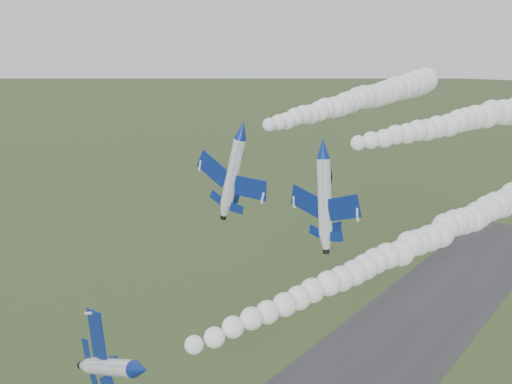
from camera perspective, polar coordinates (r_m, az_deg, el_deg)
jet_lead at (r=52.27m, az=-11.57°, el=-17.04°), size 5.51×13.67×10.50m
smoke_trail_jet_lead at (r=76.81m, az=14.62°, el=-5.48°), size 15.63×70.88×4.52m
jet_pair_left at (r=69.85m, az=-1.46°, el=6.22°), size 10.84×13.49×4.14m
smoke_trail_jet_pair_left at (r=100.03m, az=10.92°, el=9.28°), size 5.96×63.96×5.29m
jet_pair_right at (r=63.77m, az=6.65°, el=4.37°), size 11.18×13.06×3.31m
smoke_trail_jet_pair_right at (r=90.50m, az=22.96°, el=7.27°), size 21.55×60.87×4.81m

